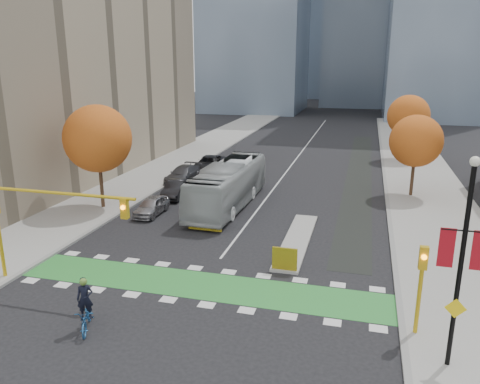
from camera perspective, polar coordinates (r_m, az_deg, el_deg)
The scene contains 23 objects.
ground at distance 23.95m, azimuth -6.09°, elevation -12.78°, with size 300.00×300.00×0.00m, color black.
sidewalk_west at distance 46.34m, azimuth -12.85°, elevation 1.18°, with size 7.00×120.00×0.15m, color gray.
sidewalk_east at distance 41.52m, azimuth 22.32°, elevation -1.31°, with size 7.00×120.00×0.15m, color gray.
curb_west at distance 44.84m, azimuth -8.88°, elevation 0.91°, with size 0.30×120.00×0.16m, color gray.
curb_east at distance 41.19m, azimuth 17.50°, elevation -0.97°, with size 0.30×120.00×0.16m, color gray.
bike_crossing at distance 25.18m, azimuth -4.85°, elevation -11.22°, with size 20.00×3.00×0.01m, color #2B8433.
centre_line at distance 61.13m, azimuth 7.49°, elevation 4.85°, with size 0.15×70.00×0.01m, color silver.
bike_lane_paint at distance 50.84m, azimuth 14.34°, elevation 2.28°, with size 2.50×50.00×0.01m, color black.
median_island at distance 30.95m, azimuth 6.95°, elevation -5.84°, with size 1.60×10.00×0.16m, color gray.
hazard_board at distance 26.29m, azimuth 5.46°, elevation -8.12°, with size 1.40×0.12×1.30m, color yellow.
building_west at distance 52.36m, azimuth -23.28°, elevation 15.71°, with size 16.00×44.00×25.00m, color gray.
tree_west at distance 37.72m, azimuth -16.96°, elevation 6.23°, with size 5.20×5.20×8.22m.
tree_east_near at distance 42.27m, azimuth 20.67°, elevation 5.83°, with size 4.40×4.40×7.08m.
tree_east_far at distance 58.07m, azimuth 19.85°, elevation 8.72°, with size 4.80×4.80×7.65m.
traffic_signal_west at distance 25.80m, azimuth -23.47°, elevation -2.19°, with size 8.53×0.56×5.20m.
traffic_signal_east at distance 21.09m, azimuth 21.23°, elevation -9.66°, with size 0.35×0.43×4.10m.
banner_lamppost at distance 18.71m, azimuth 25.43°, elevation -7.14°, with size 1.65×0.36×8.28m.
cyclist at distance 22.05m, azimuth -18.23°, elevation -13.79°, with size 1.54×2.24×2.45m.
bus at distance 37.49m, azimuth -1.44°, elevation 0.88°, with size 3.01×12.85×3.58m, color #A2A8AA.
parked_car_a at distance 36.36m, azimuth -10.75°, elevation -1.68°, with size 1.63×4.04×1.38m, color #959499.
parked_car_b at distance 40.75m, azimuth -7.83°, elevation 0.39°, with size 1.54×4.41×1.45m, color black.
parked_car_c at distance 45.71m, azimuth -6.97°, elevation 2.16°, with size 2.14×5.27×1.53m, color #444449.
parked_car_d at distance 49.91m, azimuth -3.73°, elevation 3.44°, with size 2.68×5.81×1.61m, color black.
Camera 1 is at (7.84, -19.55, 11.39)m, focal length 35.00 mm.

